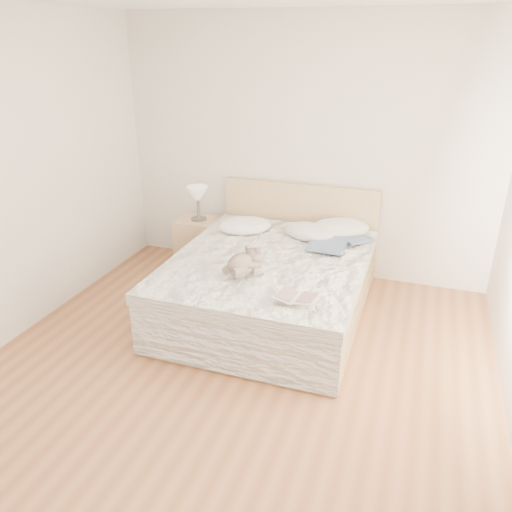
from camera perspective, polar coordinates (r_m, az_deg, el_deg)
name	(u,v)px	position (r m, az deg, el deg)	size (l,w,h in m)	color
floor	(225,384)	(3.95, -3.58, -14.37)	(4.00, 4.50, 0.00)	brown
wall_back	(303,150)	(5.36, 5.44, 11.94)	(4.00, 0.02, 2.70)	silver
bed	(272,282)	(4.74, 1.83, -3.00)	(1.72, 2.14, 1.00)	tan
nightstand	(199,242)	(5.76, -6.58, 1.57)	(0.45, 0.40, 0.56)	tan
table_lamp	(198,196)	(5.56, -6.66, 6.81)	(0.26, 0.26, 0.38)	#494540
pillow_left	(245,226)	(5.19, -1.26, 3.49)	(0.55, 0.39, 0.17)	white
pillow_middle	(309,232)	(5.06, 6.05, 2.78)	(0.53, 0.37, 0.16)	silver
pillow_right	(339,228)	(5.19, 9.51, 3.15)	(0.62, 0.43, 0.19)	white
blouse	(328,243)	(4.84, 8.28, 1.53)	(0.54, 0.58, 0.02)	#384968
photo_book	(239,225)	(5.25, -1.93, 3.61)	(0.29, 0.20, 0.02)	white
childrens_book	(297,298)	(3.80, 4.70, -4.76)	(0.32, 0.22, 0.02)	beige
teddy_bear	(240,270)	(4.18, -1.86, -1.57)	(0.24, 0.34, 0.18)	#6B5C51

